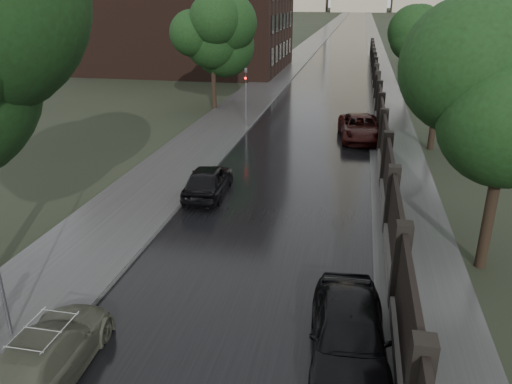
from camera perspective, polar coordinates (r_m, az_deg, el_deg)
name	(u,v)px	position (r m, az deg, el deg)	size (l,w,h in m)	color
road	(355,20)	(198.03, 11.22, 18.70)	(8.00, 420.00, 0.02)	black
sidewalk_left	(338,20)	(198.21, 9.39, 18.83)	(4.00, 420.00, 0.16)	#2D2D2D
verge_right	(370,20)	(198.02, 12.89, 18.58)	(3.00, 420.00, 0.08)	#2D2D2D
fence_right	(377,98)	(40.55, 13.70, 10.36)	(0.45, 75.72, 2.70)	#383533
tree_left_far	(212,41)	(39.54, -5.00, 16.80)	(4.25, 4.25, 7.39)	black
tree_right_a	(507,121)	(16.80, 26.73, 7.23)	(4.08, 4.08, 7.01)	black
tree_right_b	(441,63)	(30.35, 20.42, 13.62)	(4.08, 4.08, 7.01)	black
tree_right_c	(413,38)	(48.15, 17.49, 16.43)	(4.08, 4.08, 7.01)	black
traffic_light	(246,92)	(34.18, -1.15, 11.33)	(0.16, 0.32, 4.00)	#59595E
volga_sedan	(47,354)	(13.19, -22.74, -16.69)	(1.79, 4.41, 1.28)	#4D4F3F
hatchback_left	(208,180)	(22.50, -5.49, 1.33)	(1.69, 4.19, 1.43)	black
car_right_near	(349,333)	(12.80, 10.56, -15.58)	(1.89, 4.69, 1.60)	black
car_right_far	(360,128)	(32.09, 11.85, 7.20)	(2.50, 5.41, 1.50)	black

